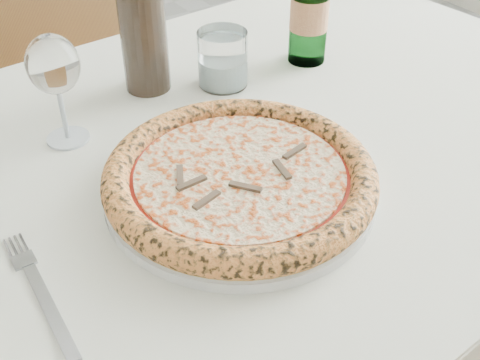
{
  "coord_description": "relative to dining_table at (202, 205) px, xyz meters",
  "views": [
    {
      "loc": [
        -0.23,
        -0.71,
        1.23
      ],
      "look_at": [
        0.1,
        -0.22,
        0.78
      ],
      "focal_mm": 45.0,
      "sensor_mm": 36.0,
      "label": 1
    }
  ],
  "objects": [
    {
      "name": "tumbler",
      "position": [
        0.13,
        0.15,
        0.13
      ],
      "size": [
        0.08,
        0.08,
        0.09
      ],
      "color": "white",
      "rests_on": "dining_table"
    },
    {
      "name": "wine_glass",
      "position": [
        -0.14,
        0.14,
        0.2
      ],
      "size": [
        0.07,
        0.07,
        0.16
      ],
      "color": "silver",
      "rests_on": "dining_table"
    },
    {
      "name": "dining_table",
      "position": [
        0.0,
        0.0,
        0.0
      ],
      "size": [
        1.48,
        0.95,
        0.76
      ],
      "color": "brown",
      "rests_on": "floor"
    },
    {
      "name": "wine_bottle",
      "position": [
        0.03,
        0.21,
        0.21
      ],
      "size": [
        0.07,
        0.07,
        0.29
      ],
      "color": "black",
      "rests_on": "dining_table"
    },
    {
      "name": "beer_bottle",
      "position": [
        0.3,
        0.15,
        0.19
      ],
      "size": [
        0.06,
        0.06,
        0.25
      ],
      "color": "#367841",
      "rests_on": "dining_table"
    },
    {
      "name": "fork",
      "position": [
        -0.26,
        -0.13,
        0.09
      ],
      "size": [
        0.02,
        0.2,
        0.0
      ],
      "color": "gray",
      "rests_on": "dining_table"
    },
    {
      "name": "plate",
      "position": [
        0.0,
        -0.1,
        0.1
      ],
      "size": [
        0.34,
        0.34,
        0.02
      ],
      "color": "white",
      "rests_on": "dining_table"
    },
    {
      "name": "chair_far",
      "position": [
        0.07,
        0.83,
        -0.13
      ],
      "size": [
        0.43,
        0.43,
        0.93
      ],
      "color": "brown",
      "rests_on": "floor"
    },
    {
      "name": "pizza",
      "position": [
        -0.0,
        -0.1,
        0.12
      ],
      "size": [
        0.34,
        0.34,
        0.04
      ],
      "color": "tan",
      "rests_on": "plate"
    }
  ]
}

